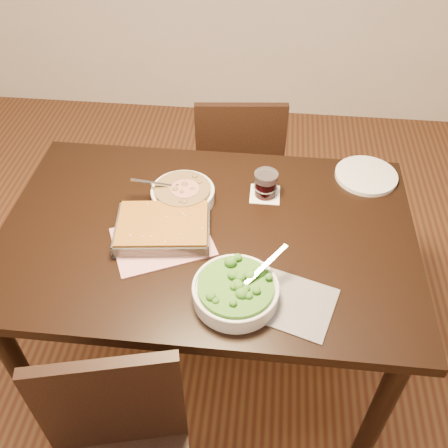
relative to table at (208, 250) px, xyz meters
name	(u,v)px	position (x,y,z in m)	size (l,w,h in m)	color
ground	(211,350)	(0.00, 0.00, -0.65)	(4.00, 4.00, 0.00)	#4B2315
table	(208,250)	(0.00, 0.00, 0.00)	(1.40, 0.90, 0.75)	black
magazine_a	(163,242)	(-0.14, -0.07, 0.10)	(0.31, 0.23, 0.01)	#A83047
magazine_b	(284,300)	(0.26, -0.27, 0.10)	(0.29, 0.21, 0.01)	#25242C
coaster	(265,194)	(0.19, 0.21, 0.10)	(0.11, 0.11, 0.00)	white
stew_bowl	(183,194)	(-0.11, 0.14, 0.13)	(0.25, 0.23, 0.09)	white
broccoli_bowl	(236,291)	(0.12, -0.27, 0.13)	(0.26, 0.26, 0.10)	white
baking_dish	(163,228)	(-0.14, -0.03, 0.12)	(0.33, 0.26, 0.06)	silver
wine_tumbler	(266,184)	(0.19, 0.21, 0.15)	(0.08, 0.08, 0.09)	black
dinner_plate	(366,176)	(0.56, 0.35, 0.10)	(0.23, 0.23, 0.02)	silver
chair_far	(239,161)	(0.05, 0.76, -0.18)	(0.44, 0.44, 0.85)	black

